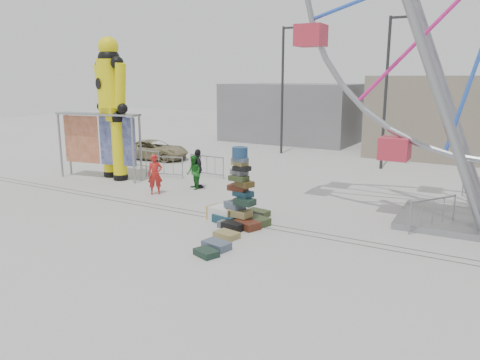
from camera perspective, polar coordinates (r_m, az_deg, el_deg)
The scene contains 26 objects.
ground at distance 16.35m, azimuth -4.99°, elevation -5.15°, with size 90.00×90.00×0.00m, color #9E9E99.
track_line_near at distance 16.82m, azimuth -3.81°, elevation -4.61°, with size 40.00×0.04×0.01m, color #47443F.
track_line_far at distance 17.14m, azimuth -3.06°, elevation -4.27°, with size 40.00×0.04×0.01m, color #47443F.
building_right at distance 32.83m, azimuth 26.87°, elevation 6.89°, with size 12.00×8.00×5.00m, color gray.
building_left at distance 37.91m, azimuth 6.94°, elevation 8.25°, with size 10.00×8.00×4.40m, color gray.
lamp_post_right at distance 26.37m, azimuth 17.59°, elevation 10.92°, with size 1.41×0.25×8.00m.
lamp_post_left at distance 30.57m, azimuth 5.36°, elevation 11.57°, with size 1.41×0.25×8.00m.
suitcase_tower at distance 15.90m, azimuth 0.08°, elevation -2.81°, with size 2.00×1.67×2.67m.
crash_test_dummy at distance 23.61m, azimuth -15.39°, elevation 9.02°, with size 2.77×1.33×7.01m.
banner_scaffold at distance 23.79m, azimuth -16.87°, elevation 5.87°, with size 4.51×1.48×3.22m.
steamer_trunk at distance 16.41m, azimuth -2.10°, elevation -4.17°, with size 1.03×0.60×0.48m, color silver.
row_case_0 at distance 17.02m, azimuth 2.22°, elevation -4.02°, with size 0.81×0.49×0.21m, color #364422.
row_case_1 at distance 16.14m, azimuth 0.31°, elevation -4.94°, with size 0.64×0.57×0.21m, color slate.
row_case_2 at distance 15.52m, azimuth -0.67°, elevation -5.58°, with size 0.73×0.60×0.25m, color black.
row_case_3 at distance 14.74m, azimuth -1.64°, elevation -6.70°, with size 0.75×0.51×0.19m, color #9C8A4F.
row_case_4 at distance 13.84m, azimuth -2.89°, elevation -7.94°, with size 0.81×0.50×0.23m, color #4F5E72.
row_case_5 at distance 13.35m, azimuth -4.13°, elevation -8.84°, with size 0.68×0.48×0.19m, color #1C3327.
barricade_dummy_a at distance 25.88m, azimuth -11.37°, elevation 2.47°, with size 2.00×0.10×1.10m, color gray, non-canonical shape.
barricade_dummy_b at distance 23.67m, azimuth -9.24°, elevation 1.63°, with size 2.00×0.10×1.10m, color gray, non-canonical shape.
barricade_dummy_c at distance 23.56m, azimuth -4.05°, elevation 1.72°, with size 2.00×0.10×1.10m, color gray, non-canonical shape.
barricade_wheel_front at distance 16.57m, azimuth 22.43°, elevation -3.85°, with size 2.00×0.10×1.10m, color gray, non-canonical shape.
barricade_wheel_back at distance 21.00m, azimuth 26.61°, elevation -0.93°, with size 2.00×0.10×1.10m, color gray, non-canonical shape.
pedestrian_red at distance 20.27m, azimuth -10.31°, elevation 0.67°, with size 0.63×0.41×1.72m, color #B21E19.
pedestrian_green at distance 20.97m, azimuth -5.66°, elevation 0.93°, with size 0.74×0.58×1.53m, color #1B6E1F.
pedestrian_black at distance 21.13m, azimuth -5.14°, elevation 1.38°, with size 1.04×0.43×1.78m, color black.
parked_suv at distance 29.04m, azimuth -10.40°, elevation 3.65°, with size 1.94×4.21×1.17m, color #8E825B.
Camera 1 is at (9.07, -12.68, 4.94)m, focal length 35.00 mm.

